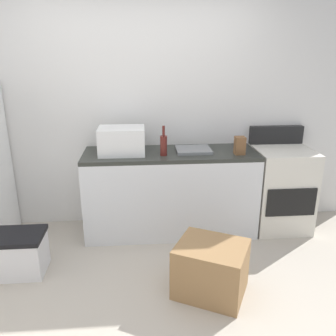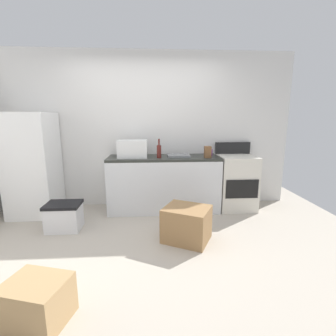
# 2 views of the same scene
# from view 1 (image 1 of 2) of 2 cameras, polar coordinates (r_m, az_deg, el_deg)

# --- Properties ---
(ground_plane) EXTENTS (6.00, 6.00, 0.00)m
(ground_plane) POSITION_cam_1_polar(r_m,az_deg,el_deg) (2.93, -3.68, -21.53)
(ground_plane) COLOR #B2A899
(wall_back) EXTENTS (5.00, 0.10, 2.60)m
(wall_back) POSITION_cam_1_polar(r_m,az_deg,el_deg) (3.84, -4.58, 9.73)
(wall_back) COLOR silver
(wall_back) RESTS_ON ground_plane
(kitchen_counter) EXTENTS (1.80, 0.60, 0.90)m
(kitchen_counter) POSITION_cam_1_polar(r_m,az_deg,el_deg) (3.74, 0.39, -3.99)
(kitchen_counter) COLOR silver
(kitchen_counter) RESTS_ON ground_plane
(stove_oven) EXTENTS (0.60, 0.61, 1.10)m
(stove_oven) POSITION_cam_1_polar(r_m,az_deg,el_deg) (4.03, 17.96, -3.02)
(stove_oven) COLOR silver
(stove_oven) RESTS_ON ground_plane
(microwave) EXTENTS (0.46, 0.34, 0.27)m
(microwave) POSITION_cam_1_polar(r_m,az_deg,el_deg) (3.54, -7.63, 4.48)
(microwave) COLOR white
(microwave) RESTS_ON kitchen_counter
(sink_basin) EXTENTS (0.36, 0.32, 0.03)m
(sink_basin) POSITION_cam_1_polar(r_m,az_deg,el_deg) (3.63, 4.20, 3.01)
(sink_basin) COLOR slate
(sink_basin) RESTS_ON kitchen_counter
(wine_bottle) EXTENTS (0.07, 0.07, 0.30)m
(wine_bottle) POSITION_cam_1_polar(r_m,az_deg,el_deg) (3.45, -0.73, 3.86)
(wine_bottle) COLOR #591E19
(wine_bottle) RESTS_ON kitchen_counter
(coffee_mug) EXTENTS (0.08, 0.08, 0.10)m
(coffee_mug) POSITION_cam_1_polar(r_m,az_deg,el_deg) (3.82, 12.11, 3.99)
(coffee_mug) COLOR purple
(coffee_mug) RESTS_ON kitchen_counter
(knife_block) EXTENTS (0.10, 0.10, 0.18)m
(knife_block) POSITION_cam_1_polar(r_m,az_deg,el_deg) (3.57, 11.74, 3.65)
(knife_block) COLOR brown
(knife_block) RESTS_ON kitchen_counter
(cardboard_box_medium) EXTENTS (0.69, 0.65, 0.43)m
(cardboard_box_medium) POSITION_cam_1_polar(r_m,az_deg,el_deg) (2.94, 7.09, -16.15)
(cardboard_box_medium) COLOR olive
(cardboard_box_medium) RESTS_ON ground_plane
(storage_bin) EXTENTS (0.46, 0.36, 0.38)m
(storage_bin) POSITION_cam_1_polar(r_m,az_deg,el_deg) (3.42, -23.36, -12.75)
(storage_bin) COLOR silver
(storage_bin) RESTS_ON ground_plane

